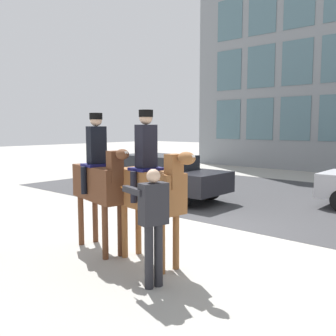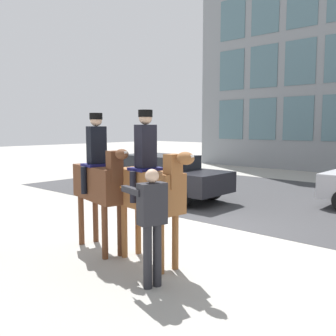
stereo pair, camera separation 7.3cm
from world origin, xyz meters
name	(u,v)px [view 2 (the right image)]	position (x,y,z in m)	size (l,w,h in m)	color
ground_plane	(200,229)	(0.00, 0.00, 0.00)	(80.00, 80.00, 0.00)	#9E9B93
road_surface	(288,199)	(0.00, 4.75, 0.00)	(18.98, 8.50, 0.01)	#38383A
mounted_horse_lead	(100,180)	(-0.51, -2.46, 1.36)	(1.84, 0.74, 2.60)	#59331E
mounted_horse_companion	(150,185)	(0.68, -2.34, 1.35)	(1.85, 0.65, 2.62)	brown
pedestrian_bystander	(151,218)	(1.37, -3.01, 1.03)	(0.90, 0.45, 1.74)	#232328
street_car_near_lane	(162,175)	(-3.24, 2.21, 0.77)	(4.57, 1.83, 1.43)	black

